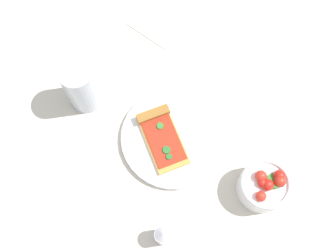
{
  "coord_description": "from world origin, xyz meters",
  "views": [
    {
      "loc": [
        -0.23,
        -0.17,
        0.84
      ],
      "look_at": [
        -0.01,
        0.02,
        0.03
      ],
      "focal_mm": 43.61,
      "sensor_mm": 36.0,
      "label": 1
    }
  ],
  "objects_px": {
    "salad_bowl": "(264,186)",
    "soda_glass": "(82,87)",
    "pizza_slice_main": "(161,134)",
    "paper_napkin": "(163,16)",
    "plate": "(173,137)",
    "pepper_shaker": "(163,235)"
  },
  "relations": [
    {
      "from": "plate",
      "to": "paper_napkin",
      "type": "height_order",
      "value": "plate"
    },
    {
      "from": "pizza_slice_main",
      "to": "salad_bowl",
      "type": "bearing_deg",
      "value": -78.86
    },
    {
      "from": "soda_glass",
      "to": "paper_napkin",
      "type": "bearing_deg",
      "value": 2.0
    },
    {
      "from": "salad_bowl",
      "to": "soda_glass",
      "type": "bearing_deg",
      "value": 101.21
    },
    {
      "from": "plate",
      "to": "soda_glass",
      "type": "bearing_deg",
      "value": 103.97
    },
    {
      "from": "plate",
      "to": "soda_glass",
      "type": "xyz_separation_m",
      "value": [
        -0.05,
        0.21,
        0.06
      ]
    },
    {
      "from": "pizza_slice_main",
      "to": "plate",
      "type": "bearing_deg",
      "value": -56.74
    },
    {
      "from": "pizza_slice_main",
      "to": "pepper_shaker",
      "type": "bearing_deg",
      "value": -138.62
    },
    {
      "from": "plate",
      "to": "salad_bowl",
      "type": "distance_m",
      "value": 0.21
    },
    {
      "from": "paper_napkin",
      "to": "soda_glass",
      "type": "bearing_deg",
      "value": -178.0
    },
    {
      "from": "pizza_slice_main",
      "to": "salad_bowl",
      "type": "relative_size",
      "value": 1.54
    },
    {
      "from": "soda_glass",
      "to": "paper_napkin",
      "type": "relative_size",
      "value": 0.91
    },
    {
      "from": "pizza_slice_main",
      "to": "paper_napkin",
      "type": "relative_size",
      "value": 1.07
    },
    {
      "from": "plate",
      "to": "soda_glass",
      "type": "height_order",
      "value": "soda_glass"
    },
    {
      "from": "paper_napkin",
      "to": "pepper_shaker",
      "type": "xyz_separation_m",
      "value": [
        -0.4,
        -0.33,
        0.03
      ]
    },
    {
      "from": "plate",
      "to": "paper_napkin",
      "type": "relative_size",
      "value": 1.56
    },
    {
      "from": "paper_napkin",
      "to": "salad_bowl",
      "type": "bearing_deg",
      "value": -114.41
    },
    {
      "from": "salad_bowl",
      "to": "paper_napkin",
      "type": "bearing_deg",
      "value": 65.59
    },
    {
      "from": "paper_napkin",
      "to": "pepper_shaker",
      "type": "relative_size",
      "value": 2.27
    },
    {
      "from": "pepper_shaker",
      "to": "salad_bowl",
      "type": "bearing_deg",
      "value": -24.6
    },
    {
      "from": "pizza_slice_main",
      "to": "pepper_shaker",
      "type": "distance_m",
      "value": 0.21
    },
    {
      "from": "plate",
      "to": "paper_napkin",
      "type": "xyz_separation_m",
      "value": [
        0.22,
        0.22,
        -0.01
      ]
    }
  ]
}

